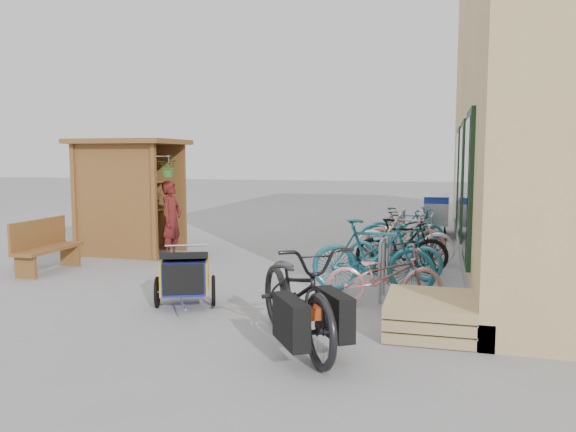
% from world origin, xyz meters
% --- Properties ---
extents(ground, '(80.00, 80.00, 0.00)m').
position_xyz_m(ground, '(0.00, 0.00, 0.00)').
color(ground, gray).
extents(kiosk, '(2.49, 1.65, 2.40)m').
position_xyz_m(kiosk, '(-3.28, 2.47, 1.55)').
color(kiosk, brown).
rests_on(kiosk, ground).
extents(bike_rack, '(0.05, 5.35, 0.86)m').
position_xyz_m(bike_rack, '(2.30, 2.40, 0.52)').
color(bike_rack, '#A5A8AD').
rests_on(bike_rack, ground).
extents(pallet_stack, '(1.00, 1.20, 0.40)m').
position_xyz_m(pallet_stack, '(3.00, -1.40, 0.21)').
color(pallet_stack, tan).
rests_on(pallet_stack, ground).
extents(bench, '(0.49, 1.49, 0.94)m').
position_xyz_m(bench, '(-3.68, 0.39, 0.48)').
color(bench, brown).
rests_on(bench, ground).
extents(shopping_carts, '(0.61, 2.06, 1.10)m').
position_xyz_m(shopping_carts, '(3.00, 6.97, 0.64)').
color(shopping_carts, silver).
rests_on(shopping_carts, ground).
extents(child_trailer, '(0.92, 1.39, 0.81)m').
position_xyz_m(child_trailer, '(-0.26, -1.08, 0.45)').
color(child_trailer, navy).
rests_on(child_trailer, ground).
extents(cargo_bike, '(1.86, 2.27, 1.16)m').
position_xyz_m(cargo_bike, '(1.63, -2.29, 0.57)').
color(cargo_bike, black).
rests_on(cargo_bike, ground).
extents(person_kiosk, '(0.40, 0.59, 1.56)m').
position_xyz_m(person_kiosk, '(-2.08, 2.14, 0.78)').
color(person_kiosk, maroon).
rests_on(person_kiosk, ground).
extents(bike_0, '(1.67, 0.91, 0.83)m').
position_xyz_m(bike_0, '(2.37, -0.34, 0.42)').
color(bike_0, tan).
rests_on(bike_0, ground).
extents(bike_1, '(1.86, 0.53, 1.12)m').
position_xyz_m(bike_1, '(2.14, 0.31, 0.56)').
color(bike_1, '#216F84').
rests_on(bike_1, ground).
extents(bike_2, '(1.82, 1.10, 0.90)m').
position_xyz_m(bike_2, '(2.35, 1.52, 0.45)').
color(bike_2, '#216F84').
rests_on(bike_2, ground).
extents(bike_3, '(1.65, 0.63, 0.97)m').
position_xyz_m(bike_3, '(2.46, 1.91, 0.48)').
color(bike_3, black).
rests_on(bike_3, ground).
extents(bike_4, '(1.89, 0.71, 0.98)m').
position_xyz_m(bike_4, '(2.46, 2.81, 0.49)').
color(bike_4, silver).
rests_on(bike_4, ground).
extents(bike_5, '(1.66, 0.60, 0.98)m').
position_xyz_m(bike_5, '(2.42, 3.29, 0.49)').
color(bike_5, tan).
rests_on(bike_5, ground).
extents(bike_6, '(1.97, 1.18, 0.98)m').
position_xyz_m(bike_6, '(2.32, 3.96, 0.49)').
color(bike_6, '#216F84').
rests_on(bike_6, ground).
extents(bike_7, '(1.55, 0.45, 0.93)m').
position_xyz_m(bike_7, '(2.28, 4.57, 0.46)').
color(bike_7, '#216F84').
rests_on(bike_7, ground).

